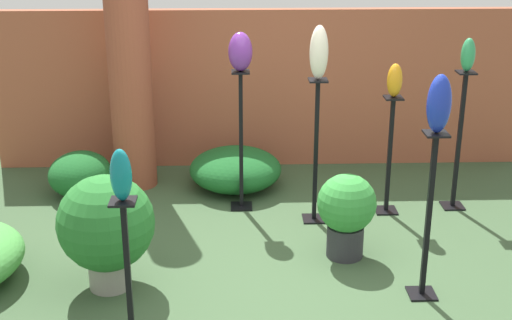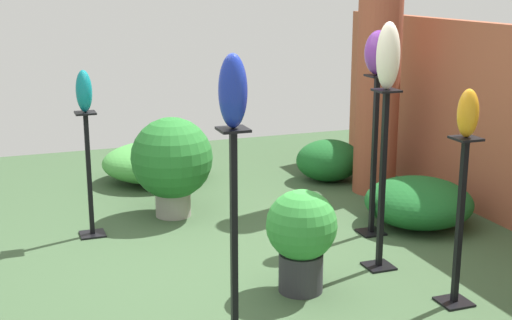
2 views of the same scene
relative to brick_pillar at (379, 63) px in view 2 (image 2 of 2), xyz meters
The scene contains 17 objects.
ground_plane 2.61m from the brick_pillar, 55.86° to the right, with size 8.00×8.00×0.00m, color #385133.
brick_pillar is the anchor object (origin of this frame).
pedestal_cobalt 3.31m from the brick_pillar, 43.40° to the right, with size 0.20×0.20×1.25m.
pedestal_teal 2.90m from the brick_pillar, 83.53° to the right, with size 0.20×0.20×1.02m.
pedestal_amber 2.62m from the brick_pillar, 17.37° to the right, with size 0.20×0.20×1.10m.
pedestal_ivory 2.04m from the brick_pillar, 28.07° to the right, with size 0.20×0.20×1.30m.
pedestal_violet 1.39m from the brick_pillar, 30.12° to the right, with size 0.20×0.20×1.31m.
art_vase_cobalt 3.25m from the brick_pillar, 43.40° to the right, with size 0.16×0.16×0.40m, color #192D9E.
art_vase_teal 2.79m from the brick_pillar, 83.53° to the right, with size 0.13×0.13×0.33m, color #0F727A.
art_vase_amber 2.51m from the brick_pillar, 17.37° to the right, with size 0.13×0.13×0.30m, color orange.
art_vase_ivory 1.95m from the brick_pillar, 28.07° to the right, with size 0.16×0.16×0.46m, color beige.
art_vase_violet 1.24m from the brick_pillar, 30.12° to the right, with size 0.21×0.22×0.34m, color #6B2D8C.
potted_plant_near_pillar 2.17m from the brick_pillar, 88.42° to the right, with size 0.71×0.71×0.88m.
potted_plant_back_center 2.61m from the brick_pillar, 40.47° to the right, with size 0.47×0.47×0.70m.
foliage_bed_east 2.46m from the brick_pillar, 119.99° to the right, with size 1.00×1.11×0.40m, color #479942.
foliage_bed_west 1.47m from the brick_pillar, ahead, with size 0.91×0.91×0.40m, color #195923.
foliage_bed_center 1.19m from the brick_pillar, 153.85° to the right, with size 0.61×0.68×0.42m, color #195923.
Camera 2 is at (4.64, -1.51, 2.03)m, focal length 50.00 mm.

